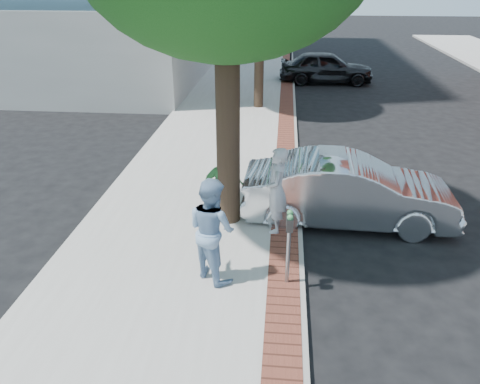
# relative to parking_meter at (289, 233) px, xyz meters

# --- Properties ---
(ground) EXTENTS (120.00, 120.00, 0.00)m
(ground) POSITION_rel_parking_meter_xyz_m (-0.76, 0.45, -1.21)
(ground) COLOR black
(ground) RESTS_ON ground
(sidewalk) EXTENTS (5.00, 60.00, 0.15)m
(sidewalk) POSITION_rel_parking_meter_xyz_m (-2.26, 8.45, -1.13)
(sidewalk) COLOR #9E9991
(sidewalk) RESTS_ON ground
(brick_strip) EXTENTS (0.60, 60.00, 0.01)m
(brick_strip) POSITION_rel_parking_meter_xyz_m (-0.06, 8.45, -1.05)
(brick_strip) COLOR brown
(brick_strip) RESTS_ON sidewalk
(curb) EXTENTS (0.10, 60.00, 0.15)m
(curb) POSITION_rel_parking_meter_xyz_m (0.29, 8.45, -1.13)
(curb) COLOR gray
(curb) RESTS_ON ground
(office_base) EXTENTS (18.20, 22.20, 4.00)m
(office_base) POSITION_rel_parking_meter_xyz_m (-13.76, 22.45, 0.79)
(office_base) COLOR gray
(office_base) RESTS_ON ground
(signal_near) EXTENTS (0.70, 0.15, 3.80)m
(signal_near) POSITION_rel_parking_meter_xyz_m (0.14, 22.45, 1.05)
(signal_near) COLOR black
(signal_near) RESTS_ON ground
(parking_meter) EXTENTS (0.12, 0.32, 1.47)m
(parking_meter) POSITION_rel_parking_meter_xyz_m (0.00, 0.00, 0.00)
(parking_meter) COLOR gray
(parking_meter) RESTS_ON sidewalk
(person_gray) EXTENTS (0.46, 0.71, 1.94)m
(person_gray) POSITION_rel_parking_meter_xyz_m (-0.27, 1.94, -0.09)
(person_gray) COLOR #B4B5BA
(person_gray) RESTS_ON sidewalk
(person_officer) EXTENTS (1.23, 1.22, 2.01)m
(person_officer) POSITION_rel_parking_meter_xyz_m (-1.40, 0.10, -0.05)
(person_officer) COLOR #7B9CBF
(person_officer) RESTS_ON sidewalk
(person_green) EXTENTS (1.01, 0.56, 1.63)m
(person_green) POSITION_rel_parking_meter_xyz_m (-1.50, 2.38, -0.24)
(person_green) COLOR #45984C
(person_green) RESTS_ON sidewalk
(sedan_silver) EXTENTS (4.90, 1.84, 1.60)m
(sedan_silver) POSITION_rel_parking_meter_xyz_m (1.39, 2.76, -0.41)
(sedan_silver) COLOR silver
(sedan_silver) RESTS_ON ground
(bg_car) EXTENTS (4.88, 2.03, 1.65)m
(bg_car) POSITION_rel_parking_meter_xyz_m (1.97, 18.09, -0.38)
(bg_car) COLOR black
(bg_car) RESTS_ON ground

